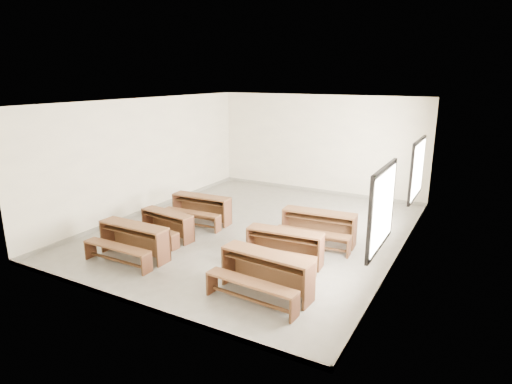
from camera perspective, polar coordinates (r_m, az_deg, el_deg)
The scene contains 7 objects.
room at distance 10.28m, azimuth 0.44°, elevation 6.10°, with size 8.50×8.50×3.20m.
desk_set_0 at distance 9.51m, azimuth -16.14°, elevation -6.00°, with size 1.64×0.85×0.74m.
desk_set_1 at distance 10.45m, azimuth -11.91°, elevation -4.09°, with size 1.51×0.90×0.65m.
desk_set_2 at distance 11.40m, azimuth -7.39°, elevation -2.00°, with size 1.66×0.92×0.73m.
desk_set_3 at distance 7.68m, azimuth 1.25°, elevation -10.47°, with size 1.76×0.99×0.77m.
desk_set_4 at distance 8.88m, azimuth 3.74°, elevation -7.03°, with size 1.66×0.97×0.72m.
desk_set_5 at distance 10.00m, azimuth 8.30°, elevation -4.39°, with size 1.76×1.02×0.76m.
Camera 1 is at (4.94, -8.91, 3.78)m, focal length 30.00 mm.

